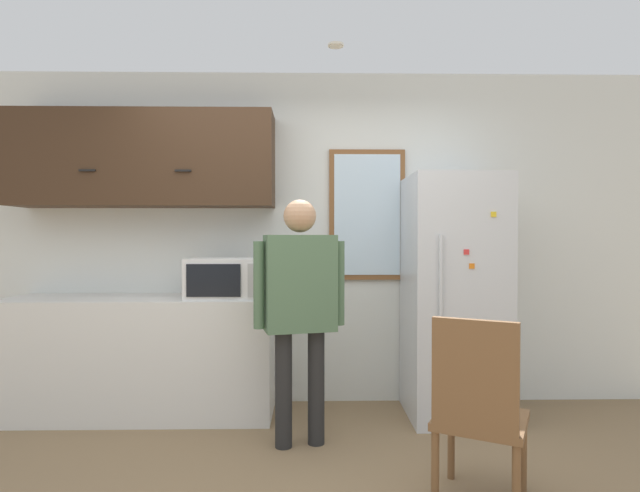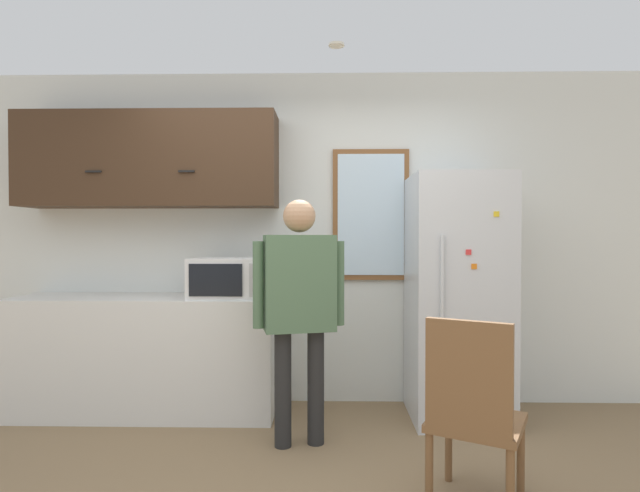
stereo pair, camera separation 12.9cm
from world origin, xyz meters
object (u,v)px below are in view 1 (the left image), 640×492
Objects in this scene: microwave at (225,278)px; refrigerator at (453,296)px; person at (300,296)px; chair at (478,406)px.

microwave is 1.73m from refrigerator.
person is at bearing -155.80° from refrigerator.
microwave is at bearing -179.47° from refrigerator.
person is at bearing -41.26° from microwave.
chair is (-0.25, -1.31, -0.39)m from refrigerator.
microwave is at bearing 125.51° from person.
chair is at bearing -54.59° from person.
refrigerator is (1.15, 0.52, -0.07)m from person.
microwave is 0.34× the size of person.
refrigerator is 1.88× the size of chair.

